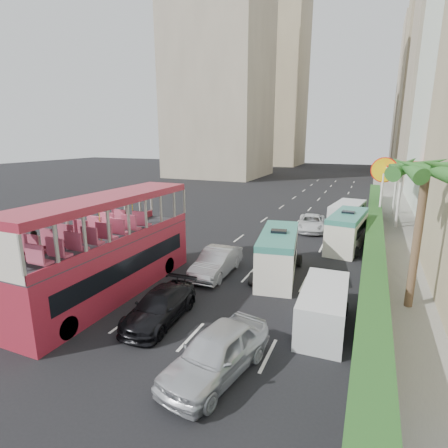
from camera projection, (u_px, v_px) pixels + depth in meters
The scene contains 19 objects.
ground_plane at pixel (220, 316), 15.66m from camera, with size 200.00×200.00×0.00m, color black.
double_decker_bus at pixel (109, 246), 17.32m from camera, with size 2.50×11.00×5.06m, color #A12033.
car_silver_lane_a at pixel (217, 274), 20.43m from camera, with size 1.61×4.63×1.52m, color silver.
car_silver_lane_b at pixel (217, 374), 11.83m from camera, with size 1.90×4.73×1.61m, color silver.
car_black at pixel (161, 320), 15.31m from camera, with size 1.84×4.53×1.32m, color black.
van_asset at pixel (311, 230), 30.14m from camera, with size 2.19×4.76×1.32m, color silver.
minibus_near at pixel (278, 254), 19.97m from camera, with size 1.94×5.83×2.59m, color silver.
minibus_far at pixel (347, 231), 25.07m from camera, with size 1.93×5.80×2.57m, color silver.
panel_van_near at pixel (323, 308), 14.52m from camera, with size 1.78×4.44×1.78m, color silver.
panel_van_far at pixel (347, 215), 30.90m from camera, with size 2.18×5.45×2.18m, color silver.
sidewalk at pixel (404, 217), 34.58m from camera, with size 6.00×120.00×0.18m, color #99968C.
kerb_wall at pixel (373, 237), 25.66m from camera, with size 0.30×44.00×1.00m, color silver.
hedge at pixel (374, 226), 25.46m from camera, with size 1.10×44.00×0.70m, color #2D6626.
palm_tree at pixel (417, 240), 15.47m from camera, with size 0.36×0.36×6.40m, color brown.
shell_station at pixel (421, 194), 31.77m from camera, with size 6.50×8.00×5.50m, color silver.
tower_far_a at pixel (438, 72), 77.24m from camera, with size 14.00×14.00×44.00m, color tan.
tower_far_b at pixel (424, 93), 97.39m from camera, with size 14.00×14.00×40.00m, color #B4A68E.
tower_left_a at pixel (220, 41), 67.65m from camera, with size 18.00×18.00×52.00m, color #B4A68E.
tower_left_b at pixel (276, 82), 98.90m from camera, with size 16.00×16.00×46.00m, color tan.
Camera 1 is at (5.70, -13.01, 7.78)m, focal length 28.00 mm.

